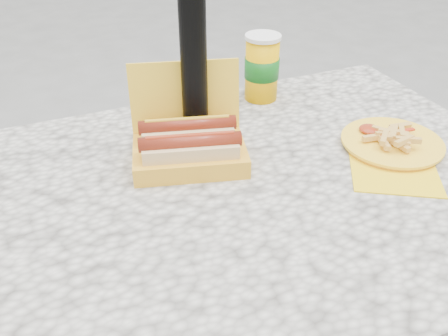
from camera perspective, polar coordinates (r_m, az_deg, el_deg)
name	(u,v)px	position (r m, az deg, el deg)	size (l,w,h in m)	color
picnic_table	(227,235)	(0.97, 0.36, -7.61)	(1.20, 0.80, 0.75)	beige
hotdog_box	(189,144)	(0.96, -4.01, 2.71)	(0.25, 0.21, 0.18)	yellow
fries_plate	(392,144)	(1.07, 18.61, 2.67)	(0.27, 0.29, 0.04)	yellow
soda_cup	(262,67)	(1.21, 4.35, 11.39)	(0.08, 0.08, 0.16)	#FFB500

